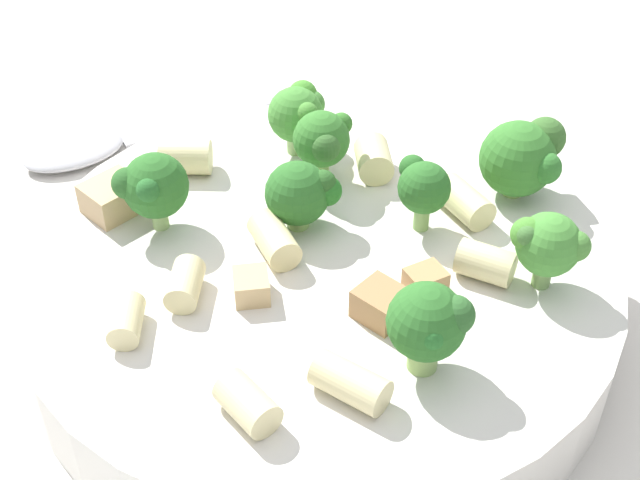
# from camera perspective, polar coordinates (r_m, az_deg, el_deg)

# --- Properties ---
(ground_plane) EXTENTS (2.00, 2.00, 0.00)m
(ground_plane) POSITION_cam_1_polar(r_m,az_deg,el_deg) (0.43, 0.00, -5.14)
(ground_plane) COLOR beige
(pasta_bowl) EXTENTS (0.27, 0.27, 0.04)m
(pasta_bowl) POSITION_cam_1_polar(r_m,az_deg,el_deg) (0.41, 0.00, -2.87)
(pasta_bowl) COLOR silver
(pasta_bowl) RESTS_ON ground_plane
(broccoli_floret_0) EXTENTS (0.03, 0.03, 0.04)m
(broccoli_floret_0) POSITION_cam_1_polar(r_m,az_deg,el_deg) (0.43, 0.18, 6.41)
(broccoli_floret_0) COLOR #93B766
(broccoli_floret_0) RESTS_ON pasta_bowl
(broccoli_floret_1) EXTENTS (0.03, 0.03, 0.04)m
(broccoli_floret_1) POSITION_cam_1_polar(r_m,az_deg,el_deg) (0.46, -1.39, 8.18)
(broccoli_floret_1) COLOR #9EC175
(broccoli_floret_1) RESTS_ON pasta_bowl
(broccoli_floret_2) EXTENTS (0.03, 0.03, 0.04)m
(broccoli_floret_2) POSITION_cam_1_polar(r_m,az_deg,el_deg) (0.38, 14.35, -0.25)
(broccoli_floret_2) COLOR #84AD60
(broccoli_floret_2) RESTS_ON pasta_bowl
(broccoli_floret_3) EXTENTS (0.03, 0.03, 0.03)m
(broccoli_floret_3) POSITION_cam_1_polar(r_m,az_deg,el_deg) (0.41, -0.80, 3.12)
(broccoli_floret_3) COLOR #84AD60
(broccoli_floret_3) RESTS_ON pasta_bowl
(broccoli_floret_4) EXTENTS (0.03, 0.03, 0.04)m
(broccoli_floret_4) POSITION_cam_1_polar(r_m,az_deg,el_deg) (0.41, -10.67, 3.39)
(broccoli_floret_4) COLOR #9EC175
(broccoli_floret_4) RESTS_ON pasta_bowl
(broccoli_floret_5) EXTENTS (0.04, 0.04, 0.04)m
(broccoli_floret_5) POSITION_cam_1_polar(r_m,az_deg,el_deg) (0.44, 12.85, 5.25)
(broccoli_floret_5) COLOR #93B766
(broccoli_floret_5) RESTS_ON pasta_bowl
(broccoli_floret_6) EXTENTS (0.02, 0.03, 0.04)m
(broccoli_floret_6) POSITION_cam_1_polar(r_m,az_deg,el_deg) (0.41, 6.36, 3.69)
(broccoli_floret_6) COLOR #84AD60
(broccoli_floret_6) RESTS_ON pasta_bowl
(broccoli_floret_7) EXTENTS (0.03, 0.03, 0.04)m
(broccoli_floret_7) POSITION_cam_1_polar(r_m,az_deg,el_deg) (0.34, 7.00, -5.32)
(broccoli_floret_7) COLOR #93B766
(broccoli_floret_7) RESTS_ON pasta_bowl
(rigatoni_0) EXTENTS (0.02, 0.03, 0.01)m
(rigatoni_0) POSITION_cam_1_polar(r_m,az_deg,el_deg) (0.38, -8.56, -2.97)
(rigatoni_0) COLOR beige
(rigatoni_0) RESTS_ON pasta_bowl
(rigatoni_1) EXTENTS (0.02, 0.03, 0.01)m
(rigatoni_1) POSITION_cam_1_polar(r_m,az_deg,el_deg) (0.37, -12.28, -5.06)
(rigatoni_1) COLOR beige
(rigatoni_1) RESTS_ON pasta_bowl
(rigatoni_2) EXTENTS (0.02, 0.03, 0.02)m
(rigatoni_2) POSITION_cam_1_polar(r_m,az_deg,el_deg) (0.40, -2.95, 0.02)
(rigatoni_2) COLOR beige
(rigatoni_2) RESTS_ON pasta_bowl
(rigatoni_3) EXTENTS (0.03, 0.03, 0.02)m
(rigatoni_3) POSITION_cam_1_polar(r_m,az_deg,el_deg) (0.39, 10.56, -1.44)
(rigatoni_3) COLOR beige
(rigatoni_3) RESTS_ON pasta_bowl
(rigatoni_4) EXTENTS (0.02, 0.03, 0.02)m
(rigatoni_4) POSITION_cam_1_polar(r_m,az_deg,el_deg) (0.43, 9.12, 2.54)
(rigatoni_4) COLOR beige
(rigatoni_4) RESTS_ON pasta_bowl
(rigatoni_5) EXTENTS (0.02, 0.03, 0.02)m
(rigatoni_5) POSITION_cam_1_polar(r_m,az_deg,el_deg) (0.45, 3.46, 5.21)
(rigatoni_5) COLOR beige
(rigatoni_5) RESTS_ON pasta_bowl
(rigatoni_6) EXTENTS (0.03, 0.03, 0.02)m
(rigatoni_6) POSITION_cam_1_polar(r_m,az_deg,el_deg) (0.45, -8.60, 5.28)
(rigatoni_6) COLOR beige
(rigatoni_6) RESTS_ON pasta_bowl
(rigatoni_7) EXTENTS (0.03, 0.03, 0.01)m
(rigatoni_7) POSITION_cam_1_polar(r_m,az_deg,el_deg) (0.34, 1.96, -9.12)
(rigatoni_7) COLOR beige
(rigatoni_7) RESTS_ON pasta_bowl
(rigatoni_8) EXTENTS (0.02, 0.03, 0.01)m
(rigatoni_8) POSITION_cam_1_polar(r_m,az_deg,el_deg) (0.33, -4.66, -10.40)
(rigatoni_8) COLOR beige
(rigatoni_8) RESTS_ON pasta_bowl
(chicken_chunk_0) EXTENTS (0.02, 0.02, 0.01)m
(chicken_chunk_0) POSITION_cam_1_polar(r_m,az_deg,el_deg) (0.38, -4.41, -2.96)
(chicken_chunk_0) COLOR tan
(chicken_chunk_0) RESTS_ON pasta_bowl
(chicken_chunk_1) EXTENTS (0.02, 0.03, 0.01)m
(chicken_chunk_1) POSITION_cam_1_polar(r_m,az_deg,el_deg) (0.37, 3.92, -4.09)
(chicken_chunk_1) COLOR #A87A4C
(chicken_chunk_1) RESTS_ON pasta_bowl
(chicken_chunk_2) EXTENTS (0.02, 0.01, 0.01)m
(chicken_chunk_2) POSITION_cam_1_polar(r_m,az_deg,el_deg) (0.38, 6.77, -2.56)
(chicken_chunk_2) COLOR tan
(chicken_chunk_2) RESTS_ON pasta_bowl
(chicken_chunk_3) EXTENTS (0.03, 0.03, 0.02)m
(chicken_chunk_3) POSITION_cam_1_polar(r_m,az_deg,el_deg) (0.43, -13.12, 2.67)
(chicken_chunk_3) COLOR tan
(chicken_chunk_3) RESTS_ON pasta_bowl
(spoon) EXTENTS (0.19, 0.04, 0.01)m
(spoon) POSITION_cam_1_polar(r_m,az_deg,el_deg) (0.55, -13.09, 6.20)
(spoon) COLOR #B2B2B7
(spoon) RESTS_ON ground_plane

